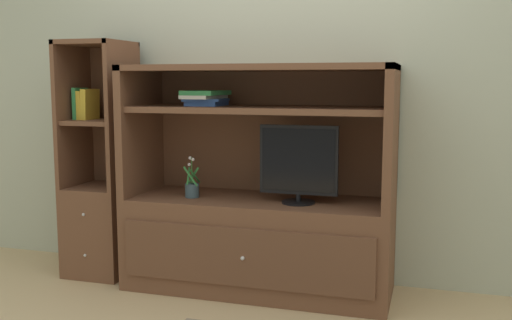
# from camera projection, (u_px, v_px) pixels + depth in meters

# --- Properties ---
(ground_plane) EXTENTS (8.00, 8.00, 0.00)m
(ground_plane) POSITION_uv_depth(u_px,v_px,m) (238.00, 311.00, 3.35)
(ground_plane) COLOR tan
(painted_rear_wall) EXTENTS (6.00, 0.10, 2.80)m
(painted_rear_wall) POSITION_uv_depth(u_px,v_px,m) (273.00, 67.00, 3.88)
(painted_rear_wall) COLOR #ADB29E
(painted_rear_wall) RESTS_ON ground_plane
(media_console) EXTENTS (1.65, 0.63, 1.40)m
(media_console) POSITION_uv_depth(u_px,v_px,m) (259.00, 218.00, 3.68)
(media_console) COLOR brown
(media_console) RESTS_ON ground_plane
(tv_monitor) EXTENTS (0.47, 0.20, 0.47)m
(tv_monitor) POSITION_uv_depth(u_px,v_px,m) (299.00, 164.00, 3.49)
(tv_monitor) COLOR black
(tv_monitor) RESTS_ON media_console
(potted_plant) EXTENTS (0.10, 0.13, 0.26)m
(potted_plant) POSITION_uv_depth(u_px,v_px,m) (192.00, 189.00, 3.69)
(potted_plant) COLOR #384C56
(potted_plant) RESTS_ON media_console
(magazine_stack) EXTENTS (0.26, 0.35, 0.10)m
(magazine_stack) POSITION_uv_depth(u_px,v_px,m) (206.00, 98.00, 3.67)
(magazine_stack) COLOR #2D519E
(magazine_stack) RESTS_ON media_console
(bookshelf_tall) EXTENTS (0.41, 0.45, 1.57)m
(bookshelf_tall) POSITION_uv_depth(u_px,v_px,m) (102.00, 196.00, 3.99)
(bookshelf_tall) COLOR brown
(bookshelf_tall) RESTS_ON ground_plane
(upright_book_row) EXTENTS (0.11, 0.17, 0.21)m
(upright_book_row) POSITION_uv_depth(u_px,v_px,m) (86.00, 104.00, 3.92)
(upright_book_row) COLOR #338C4C
(upright_book_row) RESTS_ON bookshelf_tall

